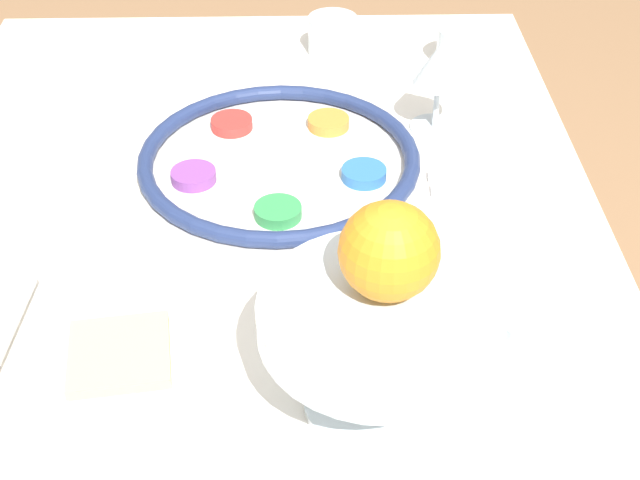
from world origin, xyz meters
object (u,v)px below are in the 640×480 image
(wine_glass, at_px, (440,68))
(bread_plate, at_px, (120,359))
(seder_plate, at_px, (279,161))
(fruit_stand, at_px, (379,328))
(cup_mid, at_px, (461,47))
(cup_far, at_px, (530,336))
(orange_fruit, at_px, (389,251))
(cup_near, at_px, (333,35))

(wine_glass, relative_size, bread_plate, 0.72)
(bread_plate, bearing_deg, seder_plate, 155.80)
(fruit_stand, height_order, cup_mid, fruit_stand)
(seder_plate, height_order, cup_far, cup_far)
(cup_mid, distance_m, cup_far, 0.61)
(seder_plate, bearing_deg, orange_fruit, 15.21)
(bread_plate, bearing_deg, fruit_stand, 77.46)
(orange_fruit, distance_m, cup_near, 0.71)
(seder_plate, height_order, cup_mid, cup_mid)
(fruit_stand, bearing_deg, cup_near, -178.74)
(cup_near, relative_size, cup_mid, 1.00)
(fruit_stand, xyz_separation_m, orange_fruit, (-0.02, 0.01, 0.07))
(fruit_stand, distance_m, cup_far, 0.17)
(cup_far, bearing_deg, bread_plate, -89.98)
(wine_glass, height_order, cup_mid, wine_glass)
(seder_plate, relative_size, cup_mid, 4.71)
(fruit_stand, bearing_deg, seder_plate, -166.37)
(wine_glass, distance_m, fruit_stand, 0.50)
(bread_plate, distance_m, cup_near, 0.69)
(wine_glass, xyz_separation_m, orange_fruit, (0.46, -0.11, 0.07))
(seder_plate, xyz_separation_m, orange_fruit, (0.37, 0.10, 0.15))
(seder_plate, distance_m, wine_glass, 0.24)
(fruit_stand, height_order, orange_fruit, orange_fruit)
(fruit_stand, bearing_deg, orange_fruit, 160.01)
(fruit_stand, bearing_deg, bread_plate, -102.54)
(bread_plate, bearing_deg, cup_mid, 145.76)
(cup_far, bearing_deg, wine_glass, -175.17)
(wine_glass, relative_size, cup_far, 1.68)
(wine_glass, xyz_separation_m, fruit_stand, (0.48, -0.11, 0.00))
(cup_near, bearing_deg, cup_mid, 77.39)
(orange_fruit, xyz_separation_m, cup_mid, (-0.65, 0.17, -0.14))
(wine_glass, relative_size, orange_fruit, 1.47)
(seder_plate, height_order, wine_glass, wine_glass)
(cup_near, bearing_deg, fruit_stand, 1.26)
(cup_near, bearing_deg, orange_fruit, 1.82)
(seder_plate, xyz_separation_m, wine_glass, (-0.10, 0.21, 0.08))
(cup_mid, bearing_deg, seder_plate, -43.55)
(fruit_stand, bearing_deg, cup_far, 109.68)
(bread_plate, bearing_deg, wine_glass, 140.29)
(wine_glass, height_order, bread_plate, wine_glass)
(orange_fruit, bearing_deg, cup_mid, 165.38)
(seder_plate, bearing_deg, cup_near, 166.60)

